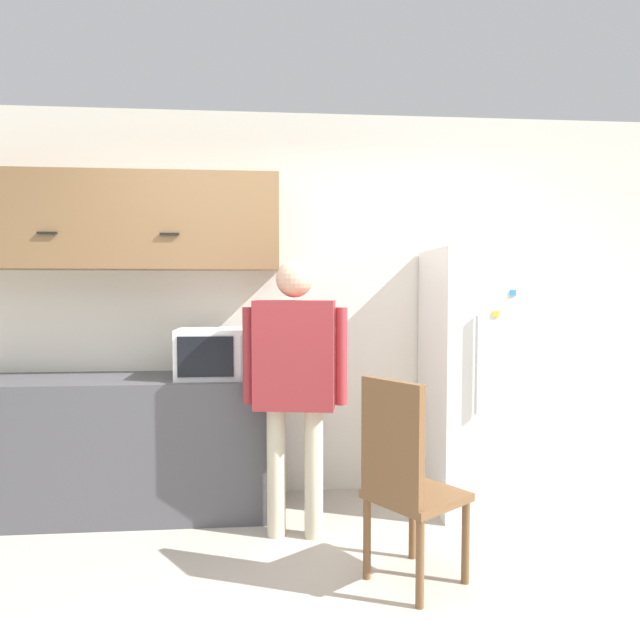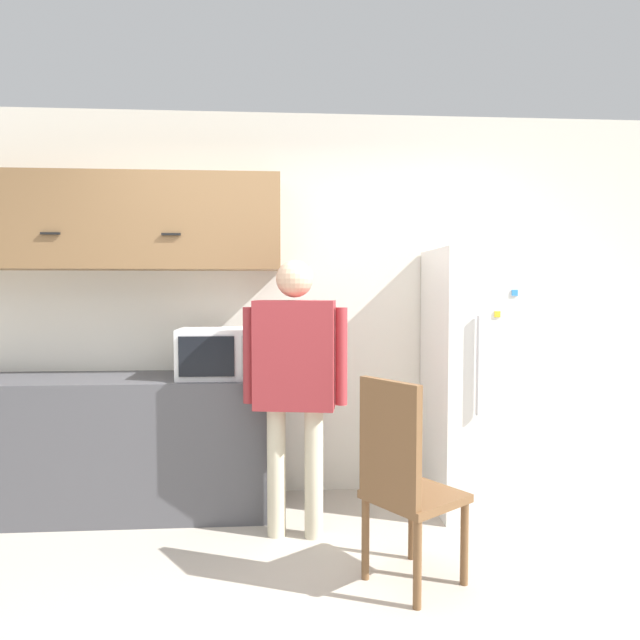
{
  "view_description": "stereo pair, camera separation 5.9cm",
  "coord_description": "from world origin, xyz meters",
  "px_view_note": "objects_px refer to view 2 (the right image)",
  "views": [
    {
      "loc": [
        -0.13,
        -2.28,
        1.46
      ],
      "look_at": [
        0.15,
        0.99,
        1.29
      ],
      "focal_mm": 32.0,
      "sensor_mm": 36.0,
      "label": 1
    },
    {
      "loc": [
        -0.07,
        -2.28,
        1.46
      ],
      "look_at": [
        0.15,
        0.99,
        1.29
      ],
      "focal_mm": 32.0,
      "sensor_mm": 36.0,
      "label": 2
    }
  ],
  "objects_px": {
    "microwave": "(217,353)",
    "chair": "(403,477)",
    "person": "(295,369)",
    "refrigerator": "(491,378)"
  },
  "relations": [
    {
      "from": "refrigerator",
      "to": "chair",
      "type": "relative_size",
      "value": 1.67
    },
    {
      "from": "microwave",
      "to": "chair",
      "type": "relative_size",
      "value": 0.47
    },
    {
      "from": "person",
      "to": "refrigerator",
      "type": "relative_size",
      "value": 0.94
    },
    {
      "from": "person",
      "to": "refrigerator",
      "type": "distance_m",
      "value": 1.39
    },
    {
      "from": "microwave",
      "to": "person",
      "type": "xyz_separation_m",
      "value": [
        0.49,
        -0.41,
        -0.05
      ]
    },
    {
      "from": "microwave",
      "to": "chair",
      "type": "bearing_deg",
      "value": -45.86
    },
    {
      "from": "microwave",
      "to": "refrigerator",
      "type": "height_order",
      "value": "refrigerator"
    },
    {
      "from": "refrigerator",
      "to": "person",
      "type": "bearing_deg",
      "value": -163.08
    },
    {
      "from": "person",
      "to": "chair",
      "type": "distance_m",
      "value": 0.92
    },
    {
      "from": "microwave",
      "to": "refrigerator",
      "type": "distance_m",
      "value": 1.83
    }
  ]
}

